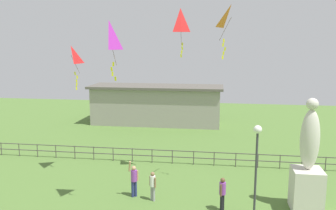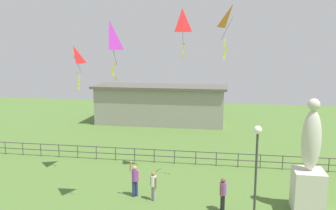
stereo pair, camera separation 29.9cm
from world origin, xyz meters
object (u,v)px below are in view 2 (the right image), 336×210
at_px(kite_3, 232,19).
at_px(statue_monument, 309,173).
at_px(lamppost, 257,155).
at_px(kite_1, 74,57).
at_px(kite_0, 182,22).
at_px(kite_2, 110,37).
at_px(person_5, 223,192).
at_px(person_4, 153,184).
at_px(person_2, 135,178).

bearing_deg(kite_3, statue_monument, -29.36).
bearing_deg(lamppost, kite_1, 155.22).
bearing_deg(kite_0, kite_2, -117.36).
bearing_deg(kite_3, kite_2, -147.33).
xyz_separation_m(kite_1, kite_2, (3.69, -4.20, 1.03)).
distance_m(kite_2, kite_3, 6.59).
height_order(person_5, kite_0, kite_0).
height_order(person_4, kite_0, kite_0).
height_order(statue_monument, kite_3, kite_3).
xyz_separation_m(statue_monument, person_4, (-7.59, -0.10, -1.06)).
distance_m(statue_monument, lamppost, 3.56).
height_order(lamppost, person_2, lamppost).
relative_size(person_4, kite_2, 0.57).
xyz_separation_m(kite_1, kite_3, (9.17, -0.68, 2.05)).
bearing_deg(kite_1, kite_2, -48.69).
relative_size(kite_1, kite_2, 0.95).
bearing_deg(lamppost, kite_3, 105.78).
xyz_separation_m(person_5, kite_2, (-5.25, -0.65, 7.34)).
distance_m(person_2, kite_1, 8.04).
xyz_separation_m(person_5, kite_0, (-2.59, 4.48, 8.29)).
bearing_deg(person_4, person_2, 162.63).
distance_m(lamppost, kite_2, 8.32).
bearing_deg(person_2, person_4, -17.37).
bearing_deg(kite_1, kite_0, 8.35).
distance_m(person_4, kite_3, 9.52).
bearing_deg(kite_2, person_2, 69.06).
bearing_deg(person_5, person_2, 168.17).
xyz_separation_m(person_2, kite_0, (2.03, 3.51, 8.26)).
bearing_deg(lamppost, kite_2, 175.09).
relative_size(lamppost, person_5, 2.72).
xyz_separation_m(lamppost, person_4, (-4.95, 1.85, -2.43)).
xyz_separation_m(statue_monument, lamppost, (-2.65, -1.95, 1.38)).
height_order(statue_monument, person_4, statue_monument).
bearing_deg(kite_3, lamppost, -74.22).
relative_size(statue_monument, kite_2, 2.04).
distance_m(person_4, kite_1, 8.85).
distance_m(lamppost, person_5, 3.00).
bearing_deg(person_5, kite_1, 158.33).
bearing_deg(lamppost, kite_0, 124.97).
height_order(lamppost, kite_1, kite_1).
bearing_deg(kite_2, kite_1, 131.31).
relative_size(statue_monument, kite_3, 1.99).
height_order(kite_2, kite_3, kite_3).
bearing_deg(kite_2, lamppost, -4.91).
bearing_deg(kite_2, person_5, 7.03).
bearing_deg(kite_0, kite_3, -29.65).
distance_m(person_2, kite_2, 7.51).
distance_m(kite_0, kite_1, 6.71).
relative_size(kite_1, kite_3, 0.92).
bearing_deg(person_2, kite_0, 59.91).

